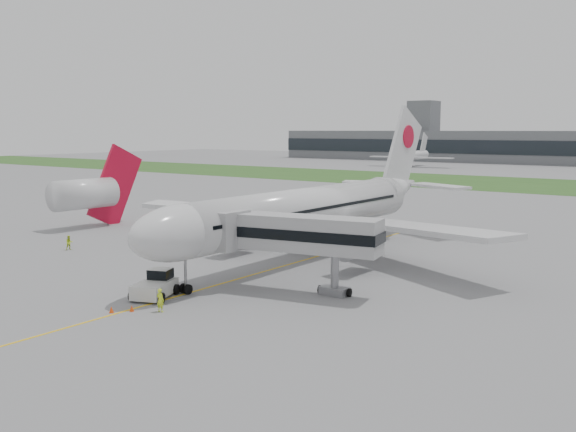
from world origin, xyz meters
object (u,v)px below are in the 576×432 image
Objects in this scene: jet_bridge at (290,234)px; neighbor_aircraft at (88,193)px; ground_crew_near at (160,300)px; pushback_tug at (156,285)px; airliner at (312,209)px.

jet_bridge is 48.75m from neighbor_aircraft.
neighbor_aircraft is (-42.24, 24.66, 4.20)m from ground_crew_near.
jet_bridge is at bearing -13.69° from neighbor_aircraft.
pushback_tug is 12.49m from jet_bridge.
jet_bridge is at bearing -118.31° from ground_crew_near.
ground_crew_near is (-4.62, -11.21, -4.34)m from jet_bridge.
airliner is 39.81m from neighbor_aircraft.
neighbor_aircraft is at bearing 129.22° from pushback_tug.
airliner is at bearing 105.07° from jet_bridge.
neighbor_aircraft is at bearing -179.37° from airliner.
pushback_tug is at bearing -27.05° from neighbor_aircraft.
pushback_tug is at bearing -93.61° from airliner.
jet_bridge is (8.44, 8.18, 4.24)m from pushback_tug.
jet_bridge is 7.99× the size of ground_crew_near.
pushback_tug is 2.67× the size of ground_crew_near.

